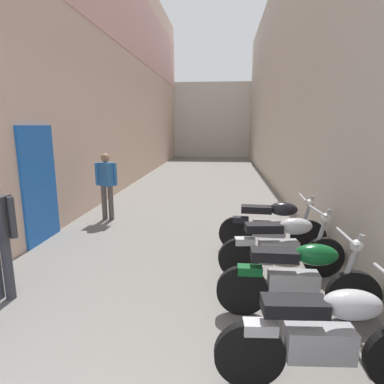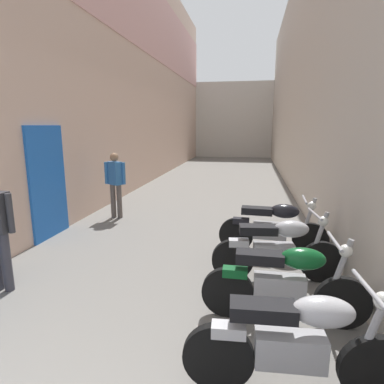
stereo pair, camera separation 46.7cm
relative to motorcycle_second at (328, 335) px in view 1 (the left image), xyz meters
The scene contains 9 objects.
ground_plane 7.27m from the motorcycle_second, 103.59° to the left, with size 38.91×38.91×0.00m, color slate.
building_left 10.79m from the motorcycle_second, 116.76° to the left, with size 0.45×22.91×8.61m.
building_right 9.69m from the motorcycle_second, 82.82° to the left, with size 0.45×22.91×7.59m.
building_far_end 21.67m from the motorcycle_second, 94.53° to the left, with size 8.29×2.00×5.15m, color beige.
motorcycle_second is the anchor object (origin of this frame).
motorcycle_third 1.04m from the motorcycle_second, 90.00° to the left, with size 1.85×0.58×1.04m.
motorcycle_fourth 2.05m from the motorcycle_second, 90.00° to the left, with size 1.85×0.58×1.04m.
motorcycle_fifth 3.05m from the motorcycle_second, 90.00° to the left, with size 1.85×0.58×1.04m.
pedestrian_further_down 5.92m from the motorcycle_second, 127.41° to the left, with size 0.52×0.35×1.57m.
Camera 1 is at (0.81, -0.03, 2.19)m, focal length 29.94 mm.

